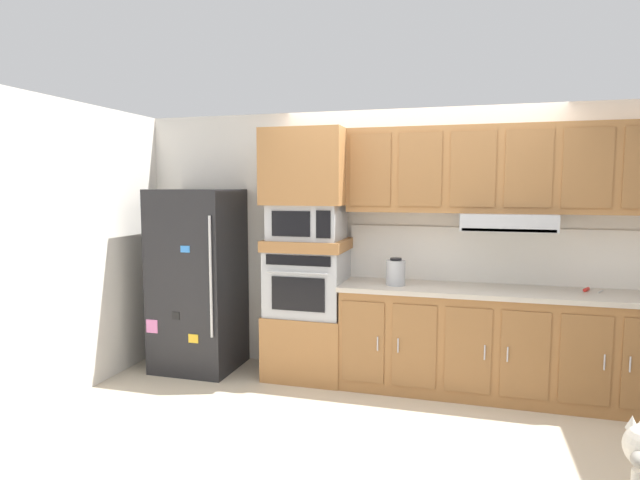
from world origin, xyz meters
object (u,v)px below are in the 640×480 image
(refrigerator, at_px, (198,279))
(built_in_oven, at_px, (308,282))
(microwave, at_px, (307,222))
(electric_kettle, at_px, (396,272))
(screwdriver, at_px, (588,290))

(refrigerator, distance_m, built_in_oven, 1.10)
(refrigerator, distance_m, microwave, 1.25)
(electric_kettle, bearing_deg, refrigerator, -179.40)
(built_in_oven, relative_size, electric_kettle, 2.92)
(refrigerator, distance_m, screwdriver, 3.51)
(refrigerator, xyz_separation_m, screwdriver, (3.50, 0.17, 0.05))
(refrigerator, bearing_deg, microwave, 3.51)
(built_in_oven, distance_m, electric_kettle, 0.84)
(electric_kettle, bearing_deg, microwave, 176.72)
(microwave, bearing_deg, electric_kettle, -3.28)
(refrigerator, height_order, electric_kettle, refrigerator)
(screwdriver, bearing_deg, microwave, -177.54)
(refrigerator, height_order, microwave, refrigerator)
(microwave, height_order, screwdriver, microwave)
(microwave, relative_size, screwdriver, 3.93)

